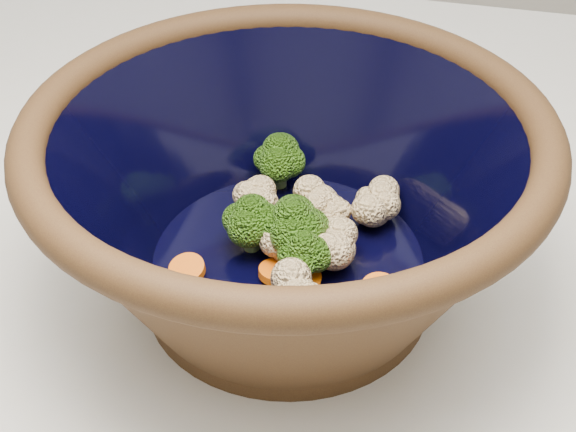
# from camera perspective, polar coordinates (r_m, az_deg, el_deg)

# --- Properties ---
(mixing_bowl) EXTENTS (0.44, 0.44, 0.16)m
(mixing_bowl) POSITION_cam_1_polar(r_m,az_deg,el_deg) (0.57, -0.00, 1.22)
(mixing_bowl) COLOR black
(mixing_bowl) RESTS_ON counter
(vegetable_pile) EXTENTS (0.16, 0.20, 0.05)m
(vegetable_pile) POSITION_cam_1_polar(r_m,az_deg,el_deg) (0.59, 0.77, -0.53)
(vegetable_pile) COLOR #608442
(vegetable_pile) RESTS_ON mixing_bowl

